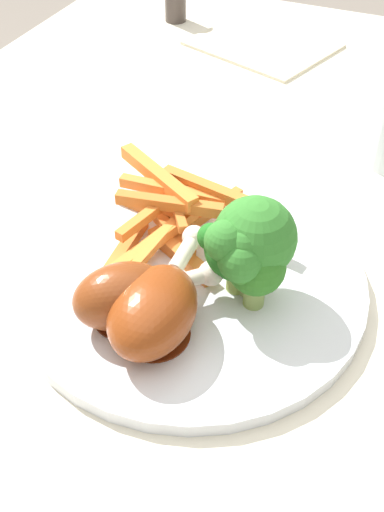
% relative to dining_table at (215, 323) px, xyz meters
% --- Properties ---
extents(dining_table, '(1.12, 0.81, 0.73)m').
position_rel_dining_table_xyz_m(dining_table, '(0.00, 0.00, 0.00)').
color(dining_table, silver).
rests_on(dining_table, ground_plane).
extents(dinner_plate, '(0.27, 0.27, 0.01)m').
position_rel_dining_table_xyz_m(dinner_plate, '(0.06, 0.00, 0.11)').
color(dinner_plate, silver).
rests_on(dinner_plate, dining_table).
extents(broccoli_floret_front, '(0.07, 0.06, 0.08)m').
position_rel_dining_table_xyz_m(broccoli_floret_front, '(0.06, 0.04, 0.17)').
color(broccoli_floret_front, '#8CA45B').
rests_on(broccoli_floret_front, dinner_plate).
extents(broccoli_floret_middle, '(0.05, 0.06, 0.07)m').
position_rel_dining_table_xyz_m(broccoli_floret_middle, '(0.06, 0.04, 0.16)').
color(broccoli_floret_middle, '#91AF4F').
rests_on(broccoli_floret_middle, dinner_plate).
extents(broccoli_floret_back, '(0.05, 0.05, 0.06)m').
position_rel_dining_table_xyz_m(broccoli_floret_back, '(0.07, 0.05, 0.15)').
color(broccoli_floret_back, '#86A252').
rests_on(broccoli_floret_back, dinner_plate).
extents(carrot_fries_pile, '(0.16, 0.15, 0.04)m').
position_rel_dining_table_xyz_m(carrot_fries_pile, '(0.02, -0.04, 0.14)').
color(carrot_fries_pile, orange).
rests_on(carrot_fries_pile, dinner_plate).
extents(chicken_drumstick_near, '(0.14, 0.06, 0.05)m').
position_rel_dining_table_xyz_m(chicken_drumstick_near, '(0.12, -0.00, 0.14)').
color(chicken_drumstick_near, '#5F210B').
rests_on(chicken_drumstick_near, dinner_plate).
extents(chicken_drumstick_far, '(0.10, 0.10, 0.05)m').
position_rel_dining_table_xyz_m(chicken_drumstick_far, '(0.12, -0.02, 0.14)').
color(chicken_drumstick_far, '#58210D').
rests_on(chicken_drumstick_far, dinner_plate).
extents(napkin, '(0.19, 0.21, 0.00)m').
position_rel_dining_table_xyz_m(napkin, '(-0.39, -0.09, 0.11)').
color(napkin, beige).
rests_on(napkin, dining_table).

